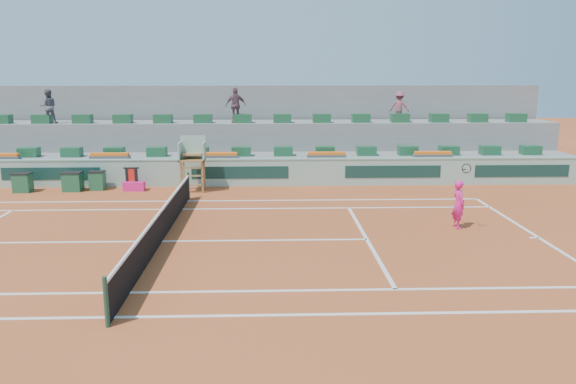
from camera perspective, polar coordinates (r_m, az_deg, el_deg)
name	(u,v)px	position (r m, az deg, el deg)	size (l,w,h in m)	color
ground	(162,241)	(17.91, -12.69, -4.92)	(90.00, 90.00, 0.00)	#A0431F
seating_tier_lower	(202,165)	(28.08, -8.73, 2.70)	(36.00, 4.00, 1.20)	gray
seating_tier_upper	(205,147)	(29.55, -8.41, 4.56)	(36.00, 2.40, 2.60)	gray
stadium_back_wall	(208,127)	(31.03, -8.13, 6.60)	(36.00, 0.40, 4.40)	gray
player_bag	(134,186)	(25.60, -15.36, 0.58)	(0.92, 0.41, 0.41)	#ED1F85
spectator_left	(48,106)	(30.56, -23.17, 7.99)	(0.81, 0.63, 1.68)	#545361
spectator_mid	(236,105)	(28.56, -5.33, 8.77)	(1.03, 0.43, 1.76)	#714B58
spectator_right	(399,107)	(29.56, 11.25, 8.50)	(1.00, 0.58, 1.55)	#8B4553
court_lines	(162,241)	(17.90, -12.69, -4.90)	(23.89, 11.09, 0.01)	silver
tennis_net	(161,225)	(17.76, -12.77, -3.29)	(0.10, 11.97, 1.10)	black
advertising_hoarding	(197,173)	(25.92, -9.25, 1.97)	(36.00, 0.34, 1.26)	#8FB5A3
umpire_chair	(193,156)	(24.80, -9.67, 3.62)	(1.10, 0.90, 2.40)	olive
seat_row_lower	(199,151)	(27.08, -9.01, 4.10)	(32.90, 0.60, 0.44)	#1B5330
seat_row_upper	(203,118)	(28.79, -8.64, 7.39)	(32.90, 0.60, 0.44)	#1B5330
flower_planters	(165,156)	(26.54, -12.43, 3.61)	(26.80, 0.36, 0.28)	#515151
drink_cooler_a	(97,180)	(26.24, -18.80, 1.12)	(0.66, 0.57, 0.84)	#1B5333
drink_cooler_b	(73,181)	(26.37, -21.03, 1.01)	(0.82, 0.71, 0.84)	#1B5333
drink_cooler_c	(23,182)	(27.00, -25.36, 0.89)	(0.74, 0.64, 0.84)	#1B5333
towel_rack	(132,177)	(25.62, -15.60, 1.48)	(0.68, 0.11, 1.03)	black
tennis_player	(459,204)	(19.60, 16.94, -1.17)	(0.47, 0.88, 2.28)	#ED1F85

